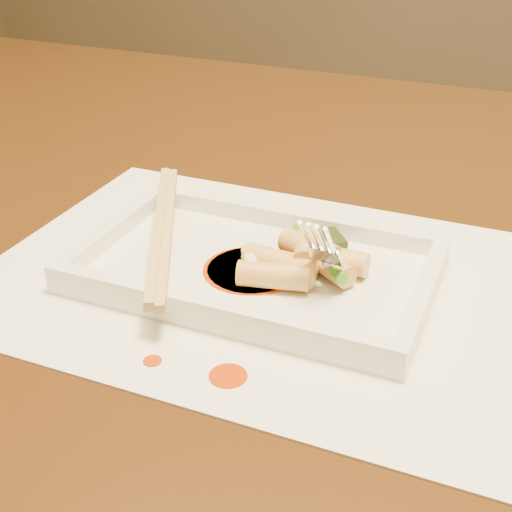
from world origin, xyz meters
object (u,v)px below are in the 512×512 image
at_px(table, 218,283).
at_px(fork, 360,182).
at_px(chopstick_a, 159,227).
at_px(plate_base, 256,272).
at_px(placemat, 256,278).

distance_m(table, fork, 0.27).
xyz_separation_m(table, chopstick_a, (0.01, -0.13, 0.13)).
relative_size(plate_base, chopstick_a, 1.16).
distance_m(placemat, plate_base, 0.00).
xyz_separation_m(table, fork, (0.17, -0.11, 0.18)).
xyz_separation_m(plate_base, chopstick_a, (-0.08, 0.00, 0.02)).
bearing_deg(placemat, table, 126.53).
xyz_separation_m(placemat, chopstick_a, (-0.08, 0.00, 0.03)).
distance_m(placemat, chopstick_a, 0.09).
height_order(placemat, chopstick_a, chopstick_a).
height_order(chopstick_a, fork, fork).
bearing_deg(fork, plate_base, -165.58).
distance_m(table, plate_base, 0.19).
bearing_deg(plate_base, chopstick_a, 180.00).
bearing_deg(chopstick_a, plate_base, 0.00).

